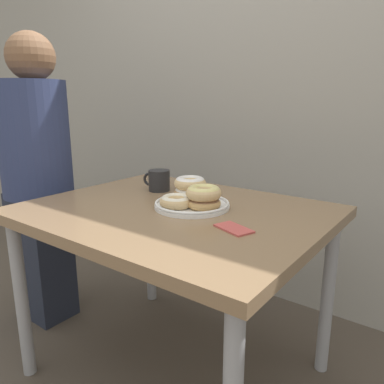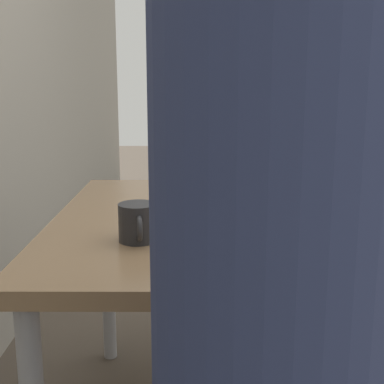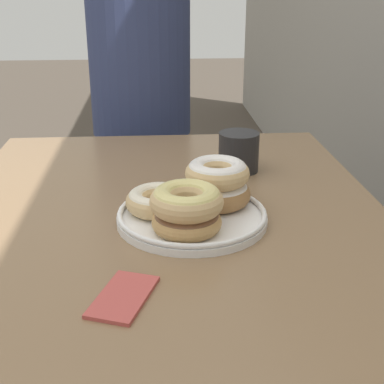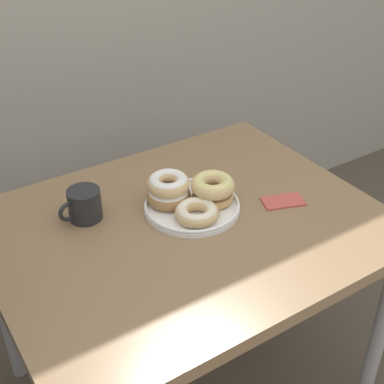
# 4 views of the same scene
# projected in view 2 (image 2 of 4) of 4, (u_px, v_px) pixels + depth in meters

# --- Properties ---
(dining_table) EXTENTS (1.08, 0.86, 0.71)m
(dining_table) POSITION_uv_depth(u_px,v_px,m) (208.00, 241.00, 1.52)
(dining_table) COLOR #846647
(dining_table) RESTS_ON ground_plane
(donut_plate) EXTENTS (0.29, 0.28, 0.10)m
(donut_plate) POSITION_uv_depth(u_px,v_px,m) (191.00, 198.00, 1.55)
(donut_plate) COLOR white
(donut_plate) RESTS_ON dining_table
(coffee_mug) EXTENTS (0.13, 0.09, 0.09)m
(coffee_mug) POSITION_uv_depth(u_px,v_px,m) (138.00, 222.00, 1.27)
(coffee_mug) COLOR #232326
(coffee_mug) RESTS_ON dining_table
(person_figure) EXTENTS (0.33, 0.32, 1.39)m
(person_figure) POSITION_uv_depth(u_px,v_px,m) (272.00, 345.00, 0.72)
(person_figure) COLOR #232838
(person_figure) RESTS_ON ground_plane
(napkin) EXTENTS (0.14, 0.11, 0.01)m
(napkin) POSITION_uv_depth(u_px,v_px,m) (227.00, 193.00, 1.80)
(napkin) COLOR #BC4C47
(napkin) RESTS_ON dining_table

